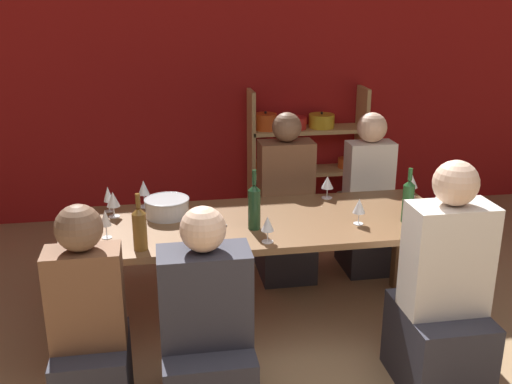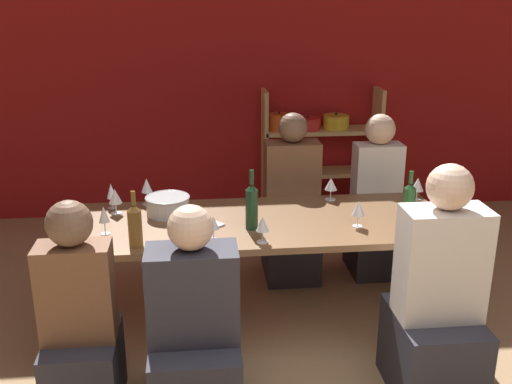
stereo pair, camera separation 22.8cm
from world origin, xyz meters
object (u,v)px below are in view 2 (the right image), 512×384
at_px(wine_bottle_dark, 409,203).
at_px(wine_glass_white_b, 111,192).
at_px(wine_glass_red_a, 263,225).
at_px(wine_glass_empty_a, 147,186).
at_px(mixing_bowl, 168,205).
at_px(person_near_b, 436,314).
at_px(cell_phone, 212,223).
at_px(person_near_c, 81,334).
at_px(wine_glass_red_c, 104,215).
at_px(person_far_b, 374,214).
at_px(wine_glass_red_d, 331,185).
at_px(wine_glass_red_b, 440,203).
at_px(wine_bottle_green, 135,225).
at_px(wine_bottle_amber, 252,206).
at_px(person_far_a, 291,218).
at_px(wine_glass_red_e, 115,197).
at_px(person_near_a, 195,341).
at_px(wine_glass_empty_b, 418,185).
at_px(shelf_unit, 317,165).
at_px(dining_table, 258,234).
at_px(wine_glass_white_a, 213,224).
at_px(wine_glass_red_f, 358,209).

height_order(wine_bottle_dark, wine_glass_white_b, wine_bottle_dark).
relative_size(wine_glass_red_a, wine_glass_empty_a, 0.85).
xyz_separation_m(mixing_bowl, person_near_b, (1.39, -0.93, -0.32)).
relative_size(cell_phone, person_near_c, 0.14).
relative_size(wine_glass_red_c, person_far_b, 0.14).
height_order(wine_glass_red_c, wine_glass_red_d, wine_glass_red_c).
height_order(wine_glass_red_b, cell_phone, wine_glass_red_b).
distance_m(wine_glass_empty_a, person_near_c, 1.18).
height_order(wine_glass_red_d, person_near_c, person_near_c).
distance_m(wine_bottle_green, wine_bottle_amber, 0.68).
distance_m(wine_glass_red_a, cell_phone, 0.42).
xyz_separation_m(wine_bottle_amber, person_far_a, (0.37, 0.84, -0.41)).
bearing_deg(wine_glass_red_e, wine_glass_red_c, -93.93).
distance_m(wine_bottle_green, wine_glass_red_b, 1.80).
distance_m(wine_bottle_amber, wine_glass_empty_a, 0.80).
bearing_deg(person_near_a, wine_glass_white_b, 115.01).
bearing_deg(mixing_bowl, wine_glass_red_d, 8.85).
height_order(wine_glass_empty_a, wine_glass_red_d, wine_glass_empty_a).
distance_m(wine_bottle_dark, wine_glass_red_d, 0.62).
xyz_separation_m(wine_bottle_dark, wine_glass_empty_b, (0.22, 0.44, -0.03)).
distance_m(shelf_unit, wine_bottle_dark, 2.17).
relative_size(wine_bottle_amber, wine_glass_red_e, 2.23).
distance_m(dining_table, person_near_a, 0.91).
bearing_deg(wine_glass_red_c, person_far_a, 34.37).
xyz_separation_m(wine_glass_red_c, person_far_b, (1.85, 0.83, -0.37)).
xyz_separation_m(cell_phone, person_far_b, (1.24, 0.74, -0.26)).
bearing_deg(person_near_a, wine_glass_red_d, 50.31).
bearing_deg(person_far_b, mixing_bowl, 19.78).
distance_m(dining_table, wine_glass_empty_b, 1.15).
xyz_separation_m(wine_glass_red_e, person_near_b, (1.72, -0.97, -0.37)).
height_order(dining_table, cell_phone, cell_phone).
height_order(shelf_unit, wine_glass_red_d, shelf_unit).
bearing_deg(person_near_a, wine_glass_red_a, 48.90).
bearing_deg(person_far_b, person_near_c, 36.35).
bearing_deg(wine_glass_white_a, wine_glass_red_f, 7.86).
bearing_deg(person_near_c, wine_glass_empty_a, 75.56).
relative_size(wine_bottle_green, wine_glass_red_a, 2.10).
bearing_deg(wine_glass_red_b, mixing_bowl, 169.66).
bearing_deg(person_near_a, wine_bottle_dark, 25.57).
height_order(wine_glass_empty_a, person_far_a, person_far_a).
xyz_separation_m(wine_bottle_dark, cell_phone, (-1.16, 0.14, -0.13)).
bearing_deg(person_near_c, dining_table, 36.18).
height_order(wine_bottle_dark, cell_phone, wine_bottle_dark).
bearing_deg(person_far_b, wine_bottle_dark, 84.93).
distance_m(cell_phone, person_far_a, 0.99).
relative_size(wine_bottle_dark, wine_glass_white_a, 2.36).
height_order(wine_bottle_amber, wine_glass_empty_b, wine_bottle_amber).
bearing_deg(wine_glass_white_a, wine_glass_red_e, 140.62).
relative_size(wine_glass_empty_a, wine_glass_red_f, 1.12).
bearing_deg(wine_bottle_green, wine_glass_red_b, 5.92).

